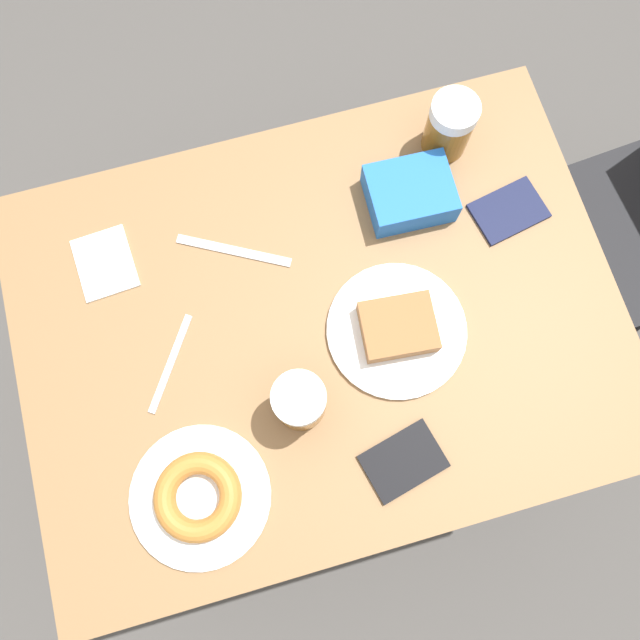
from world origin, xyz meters
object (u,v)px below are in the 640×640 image
Objects in this scene: beer_mug_center at (300,402)px; fork at (170,362)px; passport_far_edge at (509,211)px; blue_pouch at (410,194)px; plate_with_cake at (397,329)px; beer_mug_left at (450,126)px; passport_near_edge at (403,461)px; napkin_folded at (105,263)px; plate_with_donut at (199,497)px; knife at (234,251)px.

beer_mug_center is 0.78× the size of fork.
passport_far_edge is 0.93× the size of blue_pouch.
beer_mug_left is (-0.32, 0.19, 0.04)m from plate_with_cake.
beer_mug_left reaches higher than plate_with_cake.
beer_mug_center reaches higher than blue_pouch.
fork is 1.01× the size of blue_pouch.
passport_near_edge is 0.94× the size of blue_pouch.
beer_mug_center is 0.43m from napkin_folded.
plate_with_donut is 1.48× the size of fork.
knife is at bearing -171.93° from beer_mug_center.
napkin_folded is at bearing -92.98° from blue_pouch.
beer_mug_center is 0.51m from passport_far_edge.
knife is 1.33× the size of passport_near_edge.
blue_pouch is at bearing -47.14° from beer_mug_left.
beer_mug_center reaches higher than passport_near_edge.
fork and knife have the same top height.
beer_mug_left is 0.14m from blue_pouch.
blue_pouch is (0.09, -0.10, -0.03)m from beer_mug_left.
passport_far_edge reaches higher than napkin_folded.
knife is at bearing 159.04° from plate_with_donut.
beer_mug_left reaches higher than passport_near_edge.
beer_mug_left is at bearing 103.36° from knife.
knife is at bearing 137.73° from fork.
passport_far_edge is at bearing 67.53° from blue_pouch.
beer_mug_left is 0.59m from passport_near_edge.
blue_pouch is at bearing 137.15° from beer_mug_center.
plate_with_cake is at bearing -31.00° from beer_mug_left.
knife is at bearing -157.29° from passport_near_edge.
beer_mug_left is at bearing 155.14° from passport_near_edge.
napkin_folded is 0.90× the size of passport_far_edge.
passport_near_edge is at bearing 46.15° from beer_mug_center.
knife is at bearing -132.86° from plate_with_cake.
blue_pouch is (-0.18, 0.48, 0.03)m from fork.
plate_with_donut is 0.42m from knife.
passport_near_edge is at bearing 22.71° from knife.
passport_near_edge is (0.43, 0.18, 0.00)m from knife.
plate_with_cake is 1.67× the size of passport_near_edge.
beer_mug_center is at bearing 38.50° from napkin_folded.
passport_far_edge is at bearing 117.59° from beer_mug_center.
beer_mug_center reaches higher than fork.
passport_near_edge is 1.02× the size of passport_far_edge.
plate_with_donut is at bearing -63.41° from beer_mug_center.
plate_with_cake is 0.32m from knife.
beer_mug_left reaches higher than blue_pouch.
beer_mug_left is (-0.49, 0.57, 0.04)m from plate_with_donut.
plate_with_cake is 2.00× the size of beer_mug_left.
passport_near_edge is (0.26, 0.33, 0.00)m from fork.
beer_mug_center is (-0.10, 0.19, 0.04)m from plate_with_donut.
fork is 1.07× the size of passport_near_edge.
beer_mug_left is 0.78× the size of fork.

